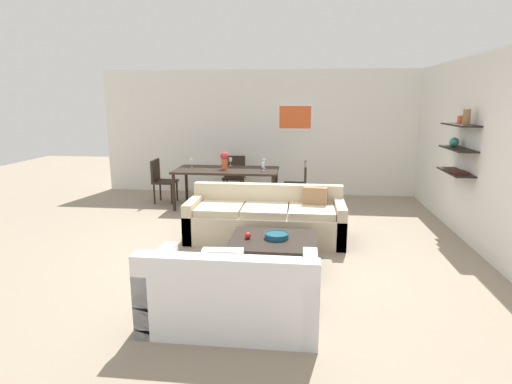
{
  "coord_description": "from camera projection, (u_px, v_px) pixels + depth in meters",
  "views": [
    {
      "loc": [
        0.58,
        -5.65,
        2.05
      ],
      "look_at": [
        -0.09,
        0.2,
        0.75
      ],
      "focal_mm": 29.13,
      "sensor_mm": 36.0,
      "label": 1
    }
  ],
  "objects": [
    {
      "name": "back_wall_unit",
      "position": [
        291.0,
        133.0,
        9.08
      ],
      "size": [
        8.4,
        0.09,
        2.7
      ],
      "color": "silver",
      "rests_on": "ground"
    },
    {
      "name": "wine_glass_head",
      "position": [
        230.0,
        160.0,
        8.42
      ],
      "size": [
        0.06,
        0.06,
        0.17
      ],
      "color": "silver",
      "rests_on": "dining_table"
    },
    {
      "name": "decorative_bowl",
      "position": [
        277.0,
        235.0,
        5.14
      ],
      "size": [
        0.3,
        0.3,
        0.07
      ],
      "color": "navy",
      "rests_on": "coffee_table"
    },
    {
      "name": "dining_chair_right_near",
      "position": [
        299.0,
        185.0,
        7.72
      ],
      "size": [
        0.44,
        0.44,
        0.88
      ],
      "color": "black",
      "rests_on": "ground"
    },
    {
      "name": "apple_on_coffee_table",
      "position": [
        248.0,
        235.0,
        5.12
      ],
      "size": [
        0.08,
        0.08,
        0.08
      ],
      "primitive_type": "sphere",
      "color": "red",
      "rests_on": "coffee_table"
    },
    {
      "name": "right_wall_shelf_unit",
      "position": [
        475.0,
        150.0,
        5.95
      ],
      "size": [
        0.34,
        8.2,
        2.7
      ],
      "color": "silver",
      "rests_on": "ground"
    },
    {
      "name": "sofa_beige",
      "position": [
        266.0,
        220.0,
        6.24
      ],
      "size": [
        2.32,
        0.9,
        0.78
      ],
      "color": "beige",
      "rests_on": "ground"
    },
    {
      "name": "loveseat_white",
      "position": [
        232.0,
        293.0,
        3.87
      ],
      "size": [
        1.59,
        0.9,
        0.78
      ],
      "color": "white",
      "rests_on": "ground"
    },
    {
      "name": "wine_glass_right_near",
      "position": [
        263.0,
        165.0,
        7.81
      ],
      "size": [
        0.07,
        0.07,
        0.16
      ],
      "color": "silver",
      "rests_on": "dining_table"
    },
    {
      "name": "centerpiece_vase",
      "position": [
        225.0,
        159.0,
        7.98
      ],
      "size": [
        0.16,
        0.16,
        0.34
      ],
      "color": "#D85933",
      "rests_on": "dining_table"
    },
    {
      "name": "wine_glass_left_far",
      "position": [
        192.0,
        162.0,
        8.2
      ],
      "size": [
        0.07,
        0.07,
        0.17
      ],
      "color": "silver",
      "rests_on": "dining_table"
    },
    {
      "name": "dining_chair_left_far",
      "position": [
        161.0,
        178.0,
        8.45
      ],
      "size": [
        0.44,
        0.44,
        0.88
      ],
      "color": "black",
      "rests_on": "ground"
    },
    {
      "name": "wine_glass_right_far",
      "position": [
        264.0,
        162.0,
        8.04
      ],
      "size": [
        0.07,
        0.07,
        0.19
      ],
      "color": "silver",
      "rests_on": "dining_table"
    },
    {
      "name": "dining_table",
      "position": [
        227.0,
        172.0,
        8.05
      ],
      "size": [
        1.99,
        0.98,
        0.75
      ],
      "color": "black",
      "rests_on": "ground"
    },
    {
      "name": "coffee_table",
      "position": [
        273.0,
        254.0,
        5.16
      ],
      "size": [
        1.06,
        0.92,
        0.38
      ],
      "color": "black",
      "rests_on": "ground"
    },
    {
      "name": "dining_chair_head",
      "position": [
        234.0,
        174.0,
        8.95
      ],
      "size": [
        0.44,
        0.44,
        0.88
      ],
      "color": "black",
      "rests_on": "ground"
    },
    {
      "name": "ground_plane",
      "position": [
        260.0,
        246.0,
        5.98
      ],
      "size": [
        18.0,
        18.0,
        0.0
      ],
      "primitive_type": "plane",
      "color": "gray"
    },
    {
      "name": "dining_chair_right_far",
      "position": [
        299.0,
        181.0,
        8.14
      ],
      "size": [
        0.44,
        0.44,
        0.88
      ],
      "color": "black",
      "rests_on": "ground"
    }
  ]
}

